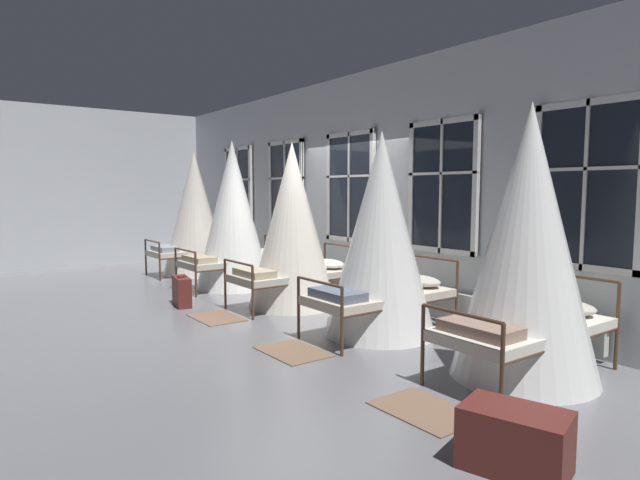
{
  "coord_description": "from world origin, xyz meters",
  "views": [
    {
      "loc": [
        6.63,
        -4.46,
        1.77
      ],
      "look_at": [
        0.62,
        -0.05,
        1.05
      ],
      "focal_mm": 29.79,
      "sensor_mm": 36.0,
      "label": 1
    }
  ],
  "objects_px": {
    "cot_first": "(195,214)",
    "cot_fourth": "(381,237)",
    "cot_third": "(292,227)",
    "cot_second": "(233,217)",
    "suitcase_dark": "(182,291)",
    "cot_fifth": "(527,246)",
    "travel_trunk": "(515,440)"
  },
  "relations": [
    {
      "from": "cot_fifth",
      "to": "suitcase_dark",
      "type": "distance_m",
      "value": 5.18
    },
    {
      "from": "cot_third",
      "to": "cot_fifth",
      "type": "relative_size",
      "value": 0.97
    },
    {
      "from": "cot_third",
      "to": "cot_fifth",
      "type": "height_order",
      "value": "cot_fifth"
    },
    {
      "from": "suitcase_dark",
      "to": "cot_fifth",
      "type": "bearing_deg",
      "value": 27.35
    },
    {
      "from": "cot_first",
      "to": "cot_fourth",
      "type": "bearing_deg",
      "value": -90.8
    },
    {
      "from": "cot_second",
      "to": "suitcase_dark",
      "type": "distance_m",
      "value": 1.94
    },
    {
      "from": "cot_first",
      "to": "cot_fifth",
      "type": "relative_size",
      "value": 1.0
    },
    {
      "from": "cot_first",
      "to": "suitcase_dark",
      "type": "height_order",
      "value": "cot_first"
    },
    {
      "from": "cot_third",
      "to": "suitcase_dark",
      "type": "xyz_separation_m",
      "value": [
        -1.01,
        -1.36,
        -0.98
      ]
    },
    {
      "from": "cot_fifth",
      "to": "suitcase_dark",
      "type": "relative_size",
      "value": 4.35
    },
    {
      "from": "suitcase_dark",
      "to": "travel_trunk",
      "type": "relative_size",
      "value": 0.92
    },
    {
      "from": "cot_fifth",
      "to": "travel_trunk",
      "type": "relative_size",
      "value": 4.0
    },
    {
      "from": "cot_fourth",
      "to": "travel_trunk",
      "type": "relative_size",
      "value": 3.85
    },
    {
      "from": "suitcase_dark",
      "to": "cot_third",
      "type": "bearing_deg",
      "value": 64.73
    },
    {
      "from": "cot_first",
      "to": "cot_third",
      "type": "height_order",
      "value": "cot_first"
    },
    {
      "from": "cot_first",
      "to": "cot_third",
      "type": "xyz_separation_m",
      "value": [
        3.8,
        -0.07,
        -0.05
      ]
    },
    {
      "from": "cot_first",
      "to": "cot_fourth",
      "type": "height_order",
      "value": "cot_first"
    },
    {
      "from": "cot_first",
      "to": "travel_trunk",
      "type": "bearing_deg",
      "value": -100.33
    },
    {
      "from": "suitcase_dark",
      "to": "cot_first",
      "type": "bearing_deg",
      "value": 164.17
    },
    {
      "from": "cot_second",
      "to": "suitcase_dark",
      "type": "bearing_deg",
      "value": -147.25
    },
    {
      "from": "cot_third",
      "to": "cot_second",
      "type": "bearing_deg",
      "value": 90.21
    },
    {
      "from": "cot_second",
      "to": "suitcase_dark",
      "type": "relative_size",
      "value": 4.48
    },
    {
      "from": "cot_second",
      "to": "cot_fifth",
      "type": "distance_m",
      "value": 5.79
    },
    {
      "from": "cot_second",
      "to": "cot_fifth",
      "type": "xyz_separation_m",
      "value": [
        5.79,
        0.06,
        -0.04
      ]
    },
    {
      "from": "cot_fourth",
      "to": "suitcase_dark",
      "type": "xyz_separation_m",
      "value": [
        -2.97,
        -1.35,
        -0.97
      ]
    },
    {
      "from": "cot_first",
      "to": "suitcase_dark",
      "type": "bearing_deg",
      "value": -117.08
    },
    {
      "from": "cot_first",
      "to": "travel_trunk",
      "type": "relative_size",
      "value": 4.02
    },
    {
      "from": "cot_fifth",
      "to": "suitcase_dark",
      "type": "xyz_separation_m",
      "value": [
        -4.88,
        -1.4,
        -1.02
      ]
    },
    {
      "from": "cot_fourth",
      "to": "cot_first",
      "type": "bearing_deg",
      "value": 89.48
    },
    {
      "from": "cot_first",
      "to": "cot_second",
      "type": "xyz_separation_m",
      "value": [
        1.89,
        -0.09,
        0.03
      ]
    },
    {
      "from": "cot_first",
      "to": "cot_fifth",
      "type": "xyz_separation_m",
      "value": [
        7.68,
        -0.03,
        -0.01
      ]
    },
    {
      "from": "travel_trunk",
      "to": "cot_fourth",
      "type": "bearing_deg",
      "value": 152.39
    }
  ]
}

